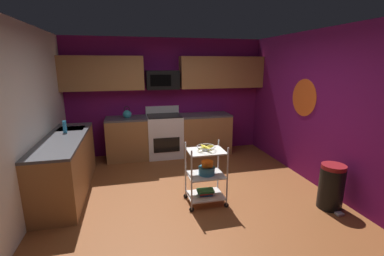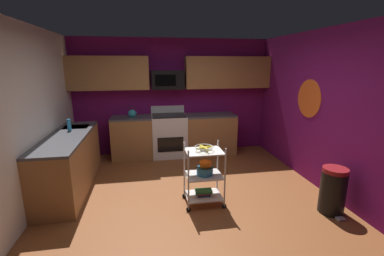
% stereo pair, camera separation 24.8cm
% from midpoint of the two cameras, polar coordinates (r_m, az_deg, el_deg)
% --- Properties ---
extents(floor, '(4.40, 4.80, 0.04)m').
position_cam_midpoint_polar(floor, '(4.25, 1.37, -15.37)').
color(floor, brown).
rests_on(floor, ground).
extents(wall_back, '(4.52, 0.06, 2.60)m').
position_cam_midpoint_polar(wall_back, '(6.16, -3.02, 6.74)').
color(wall_back, '#6B1156').
rests_on(wall_back, ground).
extents(wall_left, '(0.06, 4.80, 2.60)m').
position_cam_midpoint_polar(wall_left, '(4.01, -31.58, 0.89)').
color(wall_left, silver).
rests_on(wall_left, ground).
extents(wall_right, '(0.06, 4.80, 2.60)m').
position_cam_midpoint_polar(wall_right, '(4.76, 28.87, 2.96)').
color(wall_right, '#6B1156').
rests_on(wall_right, ground).
extents(wall_flower_decal, '(0.00, 0.67, 0.67)m').
position_cam_midpoint_polar(wall_flower_decal, '(5.14, 25.13, 5.75)').
color(wall_flower_decal, '#E5591E').
extents(counter_run, '(3.58, 2.71, 0.92)m').
position_cam_midpoint_polar(counter_run, '(5.39, -10.55, -3.61)').
color(counter_run, '#9E6B3D').
rests_on(counter_run, ground).
extents(oven_range, '(0.76, 0.65, 1.10)m').
position_cam_midpoint_polar(oven_range, '(5.99, -3.77, -1.50)').
color(oven_range, white).
rests_on(oven_range, ground).
extents(upper_cabinets, '(4.40, 0.33, 0.70)m').
position_cam_midpoint_polar(upper_cabinets, '(5.93, -2.57, 11.80)').
color(upper_cabinets, '#9E6B3D').
extents(microwave, '(0.70, 0.39, 0.40)m').
position_cam_midpoint_polar(microwave, '(5.89, -4.07, 10.31)').
color(microwave, black).
extents(rolling_cart, '(0.59, 0.43, 0.91)m').
position_cam_midpoint_polar(rolling_cart, '(3.96, 4.38, -10.08)').
color(rolling_cart, silver).
rests_on(rolling_cart, ground).
extents(fruit_bowl, '(0.27, 0.27, 0.07)m').
position_cam_midpoint_polar(fruit_bowl, '(3.81, 4.49, -4.26)').
color(fruit_bowl, silver).
rests_on(fruit_bowl, rolling_cart).
extents(mixing_bowl_large, '(0.25, 0.25, 0.11)m').
position_cam_midpoint_polar(mixing_bowl_large, '(3.94, 4.60, -9.19)').
color(mixing_bowl_large, '#338CBF').
rests_on(mixing_bowl_large, rolling_cart).
extents(mixing_bowl_small, '(0.18, 0.18, 0.08)m').
position_cam_midpoint_polar(mixing_bowl_small, '(3.92, 4.76, -7.74)').
color(mixing_bowl_small, orange).
rests_on(mixing_bowl_small, rolling_cart).
extents(book_stack, '(0.26, 0.17, 0.08)m').
position_cam_midpoint_polar(book_stack, '(4.08, 4.30, -13.67)').
color(book_stack, '#1E4C8C').
rests_on(book_stack, rolling_cart).
extents(kettle, '(0.21, 0.18, 0.26)m').
position_cam_midpoint_polar(kettle, '(5.84, -11.56, 3.08)').
color(kettle, teal).
rests_on(kettle, counter_run).
extents(dish_soap_bottle, '(0.06, 0.06, 0.20)m').
position_cam_midpoint_polar(dish_soap_bottle, '(4.96, -23.65, 0.58)').
color(dish_soap_bottle, '#2D8CBF').
rests_on(dish_soap_bottle, counter_run).
extents(trash_can, '(0.34, 0.42, 0.66)m').
position_cam_midpoint_polar(trash_can, '(4.32, 29.56, -11.64)').
color(trash_can, black).
rests_on(trash_can, ground).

